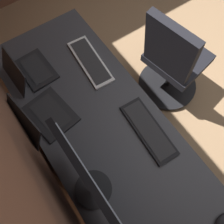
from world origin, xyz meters
The scene contains 10 objects.
wall_back centered at (0.00, 1.97, 1.30)m, with size 5.25×0.10×2.60m, color brown.
desk centered at (0.13, 1.55, 0.66)m, with size 1.90×0.71×0.73m.
drawer_pedestal centered at (0.18, 1.57, 0.35)m, with size 0.40×0.51×0.69m.
monitor_primary centered at (-0.10, 1.78, 0.99)m, with size 0.55×0.20×0.44m.
laptop_leftmost centered at (0.40, 1.82, 0.78)m, with size 0.35×0.36×0.22m.
laptop_left centered at (0.75, 1.73, 0.77)m, with size 0.30×0.28×0.18m.
keyboard_main centered at (-0.01, 1.33, 0.74)m, with size 0.43×0.16×0.02m.
keyboard_spare centered at (0.60, 1.35, 0.74)m, with size 0.43×0.17×0.02m.
mouse_main centered at (-0.61, 1.32, 0.75)m, with size 0.06×0.10×0.03m, color black.
office_chair centered at (0.39, 0.73, 0.46)m, with size 0.56×0.59×0.97m.
Camera 1 is at (-0.27, 1.77, 2.06)m, focal length 38.01 mm.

